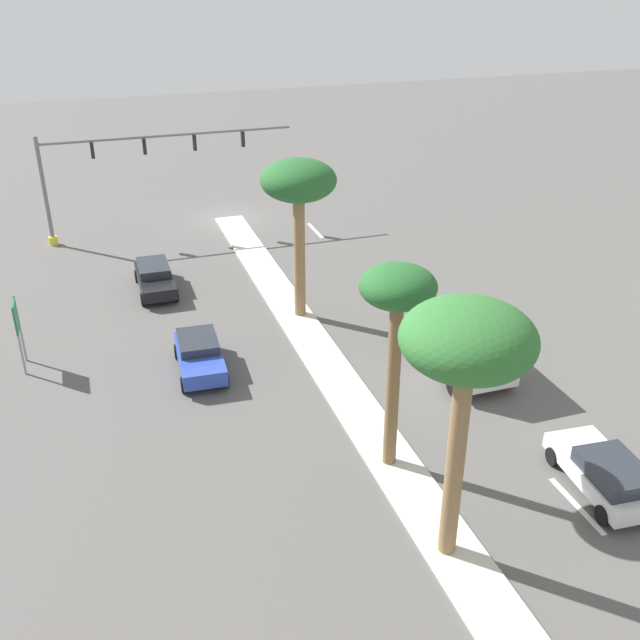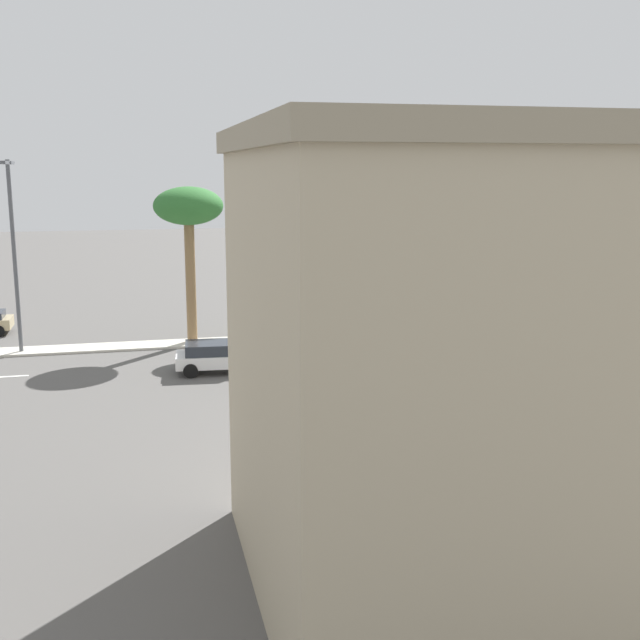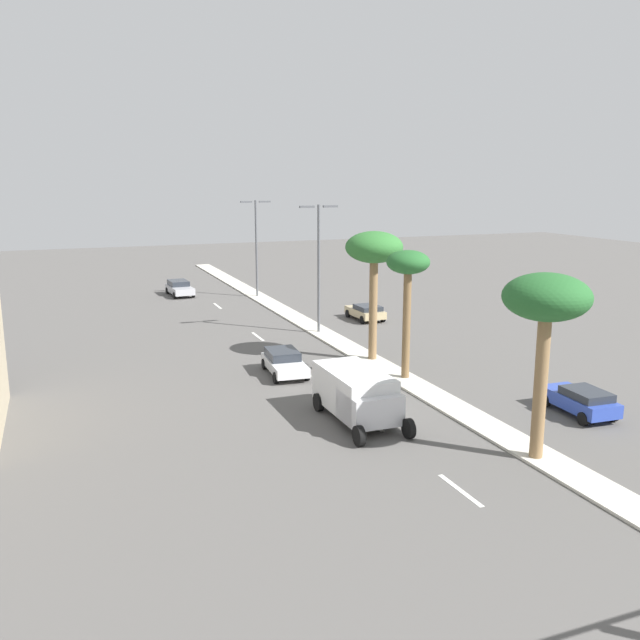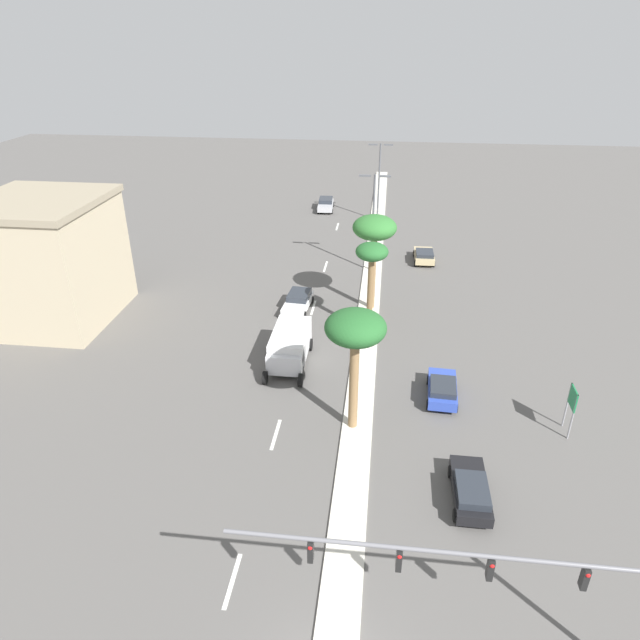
% 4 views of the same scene
% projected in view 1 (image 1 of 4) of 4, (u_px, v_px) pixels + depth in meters
% --- Properties ---
extents(ground_plane, '(160.00, 160.00, 0.00)m').
position_uv_depth(ground_plane, '(462.00, 566.00, 21.12)').
color(ground_plane, '#565451').
extents(lane_stripe_left, '(0.20, 2.80, 0.01)m').
position_uv_depth(lane_stripe_left, '(315.00, 231.00, 46.30)').
color(lane_stripe_left, silver).
rests_on(lane_stripe_left, ground).
extents(lane_stripe_near, '(0.20, 2.80, 0.01)m').
position_uv_depth(lane_stripe_near, '(375.00, 293.00, 37.88)').
color(lane_stripe_near, silver).
rests_on(lane_stripe_near, ground).
extents(lane_stripe_outboard, '(0.20, 2.80, 0.01)m').
position_uv_depth(lane_stripe_outboard, '(443.00, 365.00, 31.34)').
color(lane_stripe_outboard, silver).
rests_on(lane_stripe_outboard, ground).
extents(lane_stripe_mid, '(0.20, 2.80, 0.01)m').
position_uv_depth(lane_stripe_mid, '(577.00, 506.00, 23.42)').
color(lane_stripe_mid, silver).
rests_on(lane_stripe_mid, ground).
extents(traffic_signal_gantry, '(15.15, 0.53, 6.50)m').
position_uv_depth(traffic_signal_gantry, '(115.00, 169.00, 43.32)').
color(traffic_signal_gantry, slate).
rests_on(traffic_signal_gantry, ground).
extents(directional_road_sign, '(0.10, 1.30, 3.05)m').
position_uv_depth(directional_road_sign, '(17.00, 322.00, 30.22)').
color(directional_road_sign, gray).
rests_on(directional_road_sign, ground).
extents(palm_tree_rear, '(3.43, 3.43, 7.57)m').
position_uv_depth(palm_tree_rear, '(299.00, 186.00, 32.62)').
color(palm_tree_rear, olive).
rests_on(palm_tree_rear, median_curb).
extents(palm_tree_right, '(2.42, 2.42, 7.28)m').
position_uv_depth(palm_tree_right, '(397.00, 301.00, 22.51)').
color(palm_tree_right, brown).
rests_on(palm_tree_right, median_curb).
extents(palm_tree_center, '(3.54, 3.54, 8.01)m').
position_uv_depth(palm_tree_center, '(467.00, 348.00, 18.52)').
color(palm_tree_center, olive).
rests_on(palm_tree_center, median_curb).
extents(sedan_black_left, '(1.86, 4.36, 1.32)m').
position_uv_depth(sedan_black_left, '(155.00, 277.00, 37.91)').
color(sedan_black_left, black).
rests_on(sedan_black_left, ground).
extents(sedan_blue_mid, '(2.09, 4.09, 1.36)m').
position_uv_depth(sedan_blue_mid, '(199.00, 355.00, 30.64)').
color(sedan_blue_mid, '#2D47AD').
rests_on(sedan_blue_mid, ground).
extents(sedan_white_far, '(2.30, 4.45, 1.36)m').
position_uv_depth(sedan_white_far, '(606.00, 473.00, 23.75)').
color(sedan_white_far, silver).
rests_on(sedan_white_far, ground).
extents(box_truck, '(2.68, 6.09, 2.37)m').
position_uv_depth(box_truck, '(459.00, 339.00, 30.69)').
color(box_truck, silver).
rests_on(box_truck, ground).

